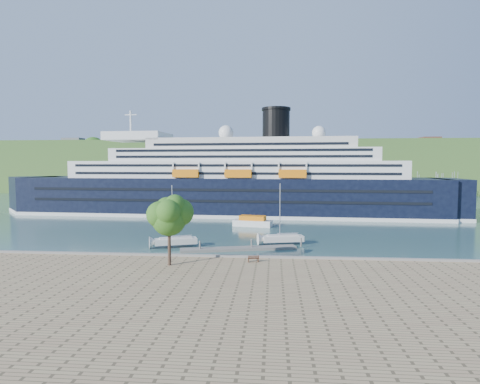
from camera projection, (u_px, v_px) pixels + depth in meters
name	position (u px, v px, depth m)	size (l,w,h in m)	color
ground	(212.00, 264.00, 53.34)	(400.00, 400.00, 0.00)	#305755
promenade	(132.00, 382.00, 23.48)	(220.00, 60.00, 1.00)	tan
far_hillside	(257.00, 167.00, 196.63)	(400.00, 50.00, 24.00)	#366026
quay_coping	(211.00, 256.00, 53.06)	(220.00, 0.50, 0.30)	slate
cruise_ship	(226.00, 162.00, 104.55)	(123.04, 17.92, 27.63)	black
park_bench	(253.00, 258.00, 50.32)	(1.44, 0.59, 0.92)	#482614
promenade_tree	(169.00, 227.00, 48.36)	(5.63, 5.63, 9.32)	#245A17
floating_pontoon	(239.00, 249.00, 61.95)	(18.02, 2.20, 0.40)	gray
sailboat_white_near	(176.00, 218.00, 63.71)	(7.35, 2.04, 9.50)	silver
sailboat_white_far	(283.00, 215.00, 65.87)	(7.47, 2.07, 9.65)	silver
tender_launch	(253.00, 221.00, 85.50)	(8.29, 2.84, 2.29)	orange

